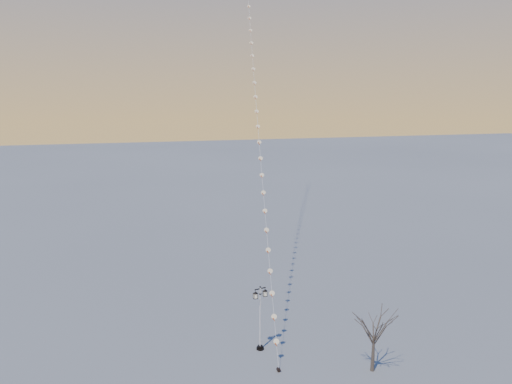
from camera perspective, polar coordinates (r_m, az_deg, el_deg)
name	(u,v)px	position (r m, az deg, el deg)	size (l,w,h in m)	color
ground	(274,371)	(32.07, 2.02, -19.62)	(300.00, 300.00, 0.00)	slate
street_lamp	(260,315)	(33.28, 0.48, -13.72)	(1.08, 0.59, 4.35)	black
bare_tree	(374,329)	(31.62, 13.24, -14.85)	(2.34, 2.34, 3.89)	#44392F
kite_train	(252,30)	(49.58, -0.47, 17.84)	(8.64, 43.39, 44.55)	black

